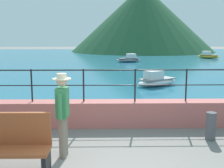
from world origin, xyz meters
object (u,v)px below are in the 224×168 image
(person_walking, at_px, (63,111))
(bollard, at_px, (211,126))
(boat_0, at_px, (208,56))
(boat_1, at_px, (157,80))
(bench_main, at_px, (3,144))
(boat_3, at_px, (129,59))

(person_walking, height_order, bollard, person_walking)
(bollard, bearing_deg, person_walking, -165.10)
(boat_0, bearing_deg, boat_1, -116.45)
(person_walking, xyz_separation_m, boat_1, (3.36, 8.23, -0.65))
(bench_main, xyz_separation_m, person_walking, (0.98, 0.74, 0.42))
(person_walking, relative_size, bollard, 2.57)
(bollard, xyz_separation_m, boat_3, (-0.40, 20.25, -0.01))
(bench_main, relative_size, bollard, 2.50)
(bench_main, height_order, boat_1, bench_main)
(bollard, distance_m, boat_3, 20.26)
(boat_0, distance_m, boat_3, 9.90)
(boat_0, xyz_separation_m, boat_1, (-8.57, -17.22, 0.00))
(boat_1, xyz_separation_m, boat_3, (-0.35, 12.93, 0.00))
(boat_1, bearing_deg, bench_main, -115.80)
(person_walking, relative_size, boat_0, 0.72)
(boat_1, relative_size, boat_3, 0.99)
(bench_main, xyz_separation_m, boat_1, (4.34, 8.97, -0.23))
(bench_main, xyz_separation_m, boat_3, (3.99, 21.90, -0.23))
(bollard, distance_m, boat_0, 25.98)
(boat_0, relative_size, boat_1, 1.00)
(bollard, height_order, boat_0, boat_0)
(person_walking, height_order, boat_3, person_walking)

